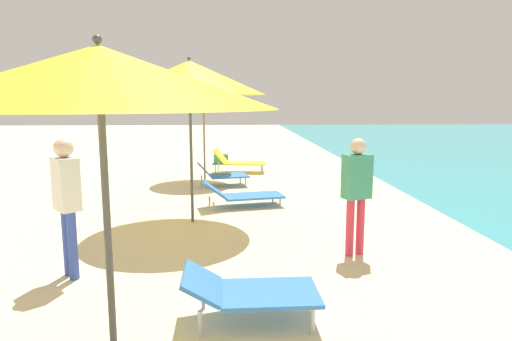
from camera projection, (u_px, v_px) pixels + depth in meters
name	position (u px, v px, depth m)	size (l,w,h in m)	color
umbrella_second	(99.00, 78.00, 2.79)	(2.29, 2.29, 2.49)	#4C4C51
lounger_second_shoreside	(250.00, 291.00, 4.17)	(1.30, 0.69, 0.51)	blue
umbrella_third	(189.00, 78.00, 7.28)	(2.53, 2.53, 2.80)	#4C4C51
lounger_third_shoreside	(242.00, 194.00, 8.75)	(1.68, 0.93, 0.54)	blue
umbrella_farthest	(203.00, 92.00, 11.43)	(1.96, 1.96, 2.58)	olive
lounger_farthest_shoreside	(238.00, 161.00, 12.96)	(1.59, 0.87, 0.70)	yellow
lounger_farthest_inland	(222.00, 174.00, 10.86)	(1.32, 0.91, 0.58)	blue
person_walking_mid	(67.00, 194.00, 5.11)	(0.40, 0.42, 1.66)	#334CB2
person_walking_far	(357.00, 185.00, 5.89)	(0.41, 0.33, 1.60)	#D8334C
cooler_box	(221.00, 158.00, 14.78)	(0.51, 0.36, 0.38)	#338C59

